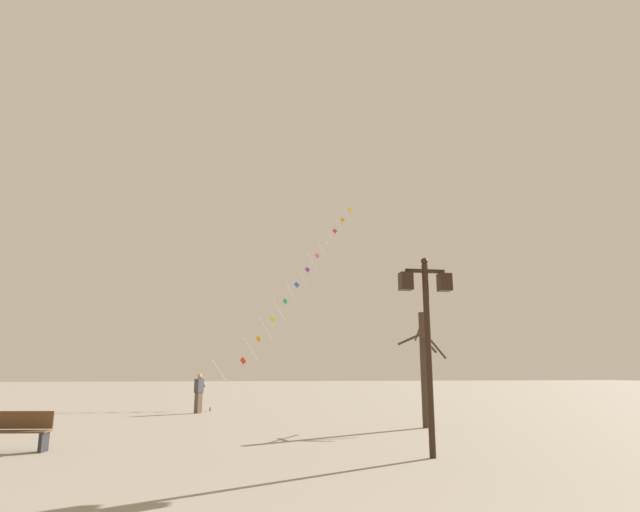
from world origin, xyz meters
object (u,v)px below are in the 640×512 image
(kite_train, at_px, (301,279))
(kite_flyer, at_px, (199,392))
(twin_lantern_lamp_post, at_px, (427,316))
(bare_tree, at_px, (424,366))
(park_bench, at_px, (14,431))

(kite_train, distance_m, kite_flyer, 11.45)
(twin_lantern_lamp_post, bearing_deg, kite_train, 90.36)
(kite_train, relative_size, kite_flyer, 8.35)
(twin_lantern_lamp_post, distance_m, kite_train, 21.41)
(kite_train, height_order, bare_tree, kite_train)
(bare_tree, distance_m, park_bench, 11.90)
(park_bench, bearing_deg, kite_flyer, 78.97)
(park_bench, bearing_deg, kite_train, 70.88)
(kite_flyer, relative_size, park_bench, 1.04)
(kite_train, bearing_deg, bare_tree, -81.59)
(kite_flyer, relative_size, bare_tree, 0.45)
(bare_tree, height_order, park_bench, bare_tree)
(kite_train, bearing_deg, twin_lantern_lamp_post, -89.64)
(bare_tree, bearing_deg, twin_lantern_lamp_post, -109.55)
(park_bench, bearing_deg, bare_tree, 23.93)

